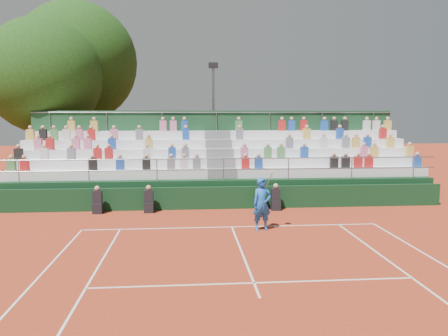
{
  "coord_description": "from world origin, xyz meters",
  "views": [
    {
      "loc": [
        -1.62,
        -15.85,
        4.18
      ],
      "look_at": [
        0.0,
        3.5,
        1.8
      ],
      "focal_mm": 35.0,
      "sensor_mm": 36.0,
      "label": 1
    }
  ],
  "objects": [
    {
      "name": "ground",
      "position": [
        0.0,
        0.0,
        0.0
      ],
      "size": [
        90.0,
        90.0,
        0.0
      ],
      "primitive_type": "plane",
      "color": "#A7371B",
      "rests_on": "ground"
    },
    {
      "name": "floodlight_mast",
      "position": [
        0.08,
        12.75,
        4.41
      ],
      "size": [
        0.6,
        0.25,
        7.5
      ],
      "color": "gray",
      "rests_on": "ground"
    },
    {
      "name": "grandstand",
      "position": [
        -0.0,
        6.44,
        1.08
      ],
      "size": [
        20.0,
        5.2,
        4.4
      ],
      "color": "#0D3218",
      "rests_on": "ground"
    },
    {
      "name": "tree_east",
      "position": [
        -8.94,
        14.54,
        7.61
      ],
      "size": [
        7.98,
        7.98,
        11.62
      ],
      "color": "#372414",
      "rests_on": "ground"
    },
    {
      "name": "courtside_wall",
      "position": [
        0.0,
        3.2,
        0.5
      ],
      "size": [
        20.0,
        0.15,
        1.0
      ],
      "primitive_type": "cube",
      "color": "#0D3218",
      "rests_on": "ground"
    },
    {
      "name": "tree_west",
      "position": [
        -10.05,
        11.15,
        6.44
      ],
      "size": [
        6.81,
        6.81,
        9.86
      ],
      "color": "#372414",
      "rests_on": "ground"
    },
    {
      "name": "line_officials",
      "position": [
        -1.25,
        2.75,
        0.48
      ],
      "size": [
        8.07,
        0.4,
        1.19
      ],
      "color": "black",
      "rests_on": "ground"
    },
    {
      "name": "tennis_player",
      "position": [
        1.05,
        -0.51,
        0.96
      ],
      "size": [
        0.92,
        0.59,
        2.22
      ],
      "color": "blue",
      "rests_on": "ground"
    }
  ]
}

